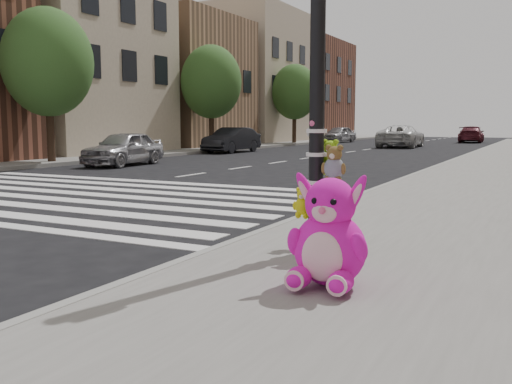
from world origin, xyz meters
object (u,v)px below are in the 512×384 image
Objects in this scene: signal_pole at (319,96)px; car_white_near at (401,136)px; car_dark_far at (232,140)px; pink_bunny at (329,240)px; car_silver_far at (124,148)px; red_teddy at (335,249)px.

signal_pole is 0.81× the size of car_white_near.
car_white_near is (6.25, 10.33, 0.05)m from car_dark_far.
car_white_near is at bearing 98.89° from pink_bunny.
car_silver_far is at bearing -83.30° from car_dark_far.
signal_pole is at bearing -47.63° from car_silver_far.
pink_bunny is at bearing -49.48° from car_silver_far.
red_teddy is (0.32, -0.33, -1.55)m from signal_pole.
car_silver_far is (-11.71, 10.59, 0.37)m from red_teddy.
car_silver_far is (-11.97, 11.50, 0.08)m from pink_bunny.
car_silver_far reaches higher than red_teddy.
car_white_near is (-6.70, 31.40, 0.15)m from pink_bunny.
car_dark_far is at bearing 118.43° from pink_bunny.
car_silver_far reaches higher than pink_bunny.
pink_bunny is at bearing -97.09° from red_teddy.
car_silver_far is 20.58m from car_white_near.
car_dark_far reaches higher than car_silver_far.
car_dark_far reaches higher than pink_bunny.
pink_bunny is at bearing 99.46° from car_white_near.
car_white_near reaches higher than car_silver_far.
car_white_near is (-6.44, 30.49, 0.44)m from red_teddy.
signal_pole reaches higher than car_dark_far.
car_silver_far is at bearing 72.57° from car_white_near.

